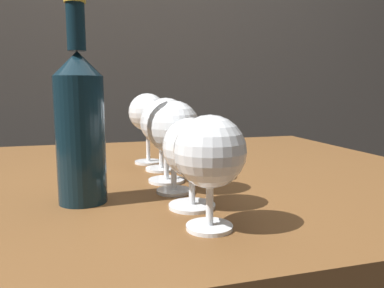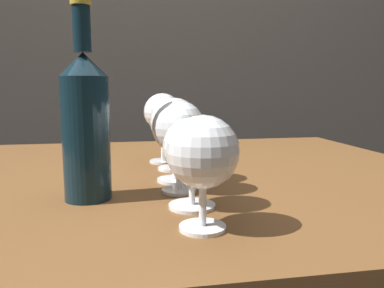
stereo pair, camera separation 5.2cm
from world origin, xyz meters
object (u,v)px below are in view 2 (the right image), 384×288
wine_glass_chardonnay (203,154)px  wine_bottle (86,123)px  wine_glass_white (192,149)px  wine_glass_pinot (163,113)px  wine_glass_merlot (173,124)px  wine_glass_port (179,129)px  wine_glass_cabernet (175,125)px

wine_glass_chardonnay → wine_bottle: 0.21m
wine_glass_white → wine_glass_pinot: size_ratio=0.81×
wine_glass_chardonnay → wine_glass_merlot: 0.34m
wine_glass_white → wine_glass_port: 0.09m
wine_glass_chardonnay → wine_glass_port: (-0.00, 0.17, 0.01)m
wine_glass_white → wine_glass_port: size_ratio=0.86×
wine_glass_white → wine_glass_cabernet: size_ratio=0.84×
wine_glass_port → wine_glass_merlot: (0.01, 0.17, -0.01)m
wine_glass_chardonnay → wine_glass_pinot: 0.42m
wine_glass_white → wine_glass_cabernet: (-0.00, 0.16, 0.02)m
wine_glass_cabernet → wine_bottle: size_ratio=0.51×
wine_glass_merlot → wine_glass_chardonnay: bearing=-91.5°
wine_glass_merlot → wine_glass_white: bearing=-91.5°
wine_glass_merlot → wine_glass_pinot: (-0.01, 0.08, 0.02)m
wine_glass_cabernet → wine_glass_merlot: (0.01, 0.10, -0.01)m
wine_glass_white → wine_glass_merlot: (0.01, 0.26, 0.01)m
wine_glass_chardonnay → wine_glass_port: wine_glass_port is taller
wine_glass_chardonnay → wine_bottle: (-0.15, 0.15, 0.03)m
wine_glass_cabernet → wine_glass_merlot: bearing=84.0°
wine_glass_cabernet → wine_glass_pinot: 0.18m
wine_glass_white → wine_bottle: wine_bottle is taller
wine_glass_white → wine_bottle: 0.17m
wine_glass_pinot → wine_glass_chardonnay: bearing=-89.3°
wine_glass_cabernet → wine_bottle: 0.17m
wine_glass_white → wine_glass_pinot: bearing=91.3°
wine_glass_cabernet → wine_bottle: (-0.15, -0.09, 0.01)m
wine_glass_merlot → wine_bottle: (-0.16, -0.19, 0.02)m
wine_glass_pinot → wine_bottle: size_ratio=0.53×
wine_glass_chardonnay → wine_glass_cabernet: size_ratio=0.91×
wine_glass_pinot → wine_bottle: 0.30m
wine_glass_port → wine_glass_merlot: wine_glass_port is taller
wine_glass_white → wine_glass_pinot: 0.34m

